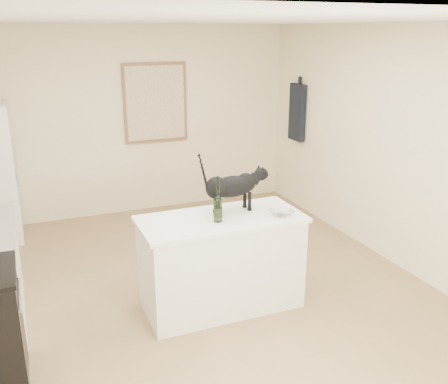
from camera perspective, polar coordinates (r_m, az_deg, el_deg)
floor at (r=5.07m, az=-2.27°, el=-11.85°), size 5.50×5.50×0.00m
ceiling at (r=4.39m, az=-2.70°, el=19.03°), size 5.50×5.50×0.00m
wall_back at (r=7.15m, az=-10.14°, el=7.89°), size 4.50×0.00×4.50m
wall_front at (r=2.37m, az=21.82°, el=-14.37°), size 4.50×0.00×4.50m
wall_right at (r=5.71m, az=19.33°, el=4.64°), size 0.00×5.50×5.50m
island_base at (r=4.73m, az=-0.33°, el=-8.22°), size 1.44×0.67×0.86m
island_top at (r=4.55m, az=-0.34°, el=-3.13°), size 1.50×0.70×0.04m
artwork_frame at (r=7.15m, az=-7.82°, el=10.04°), size 0.90×0.03×1.10m
artwork_canvas at (r=7.13m, az=-7.78°, el=10.02°), size 0.82×0.00×1.02m
hanging_garment at (r=7.28m, az=8.35°, el=8.97°), size 0.08×0.34×0.80m
black_cat at (r=4.61m, az=0.86°, el=0.31°), size 0.64×0.24×0.44m
wine_bottle at (r=4.38m, az=-0.70°, el=-1.15°), size 0.08×0.08×0.37m
glass_bowl at (r=4.60m, az=6.56°, el=-2.39°), size 0.26×0.26×0.05m
fridge_paper at (r=6.57m, az=-23.14°, el=5.99°), size 0.04×0.14×0.18m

